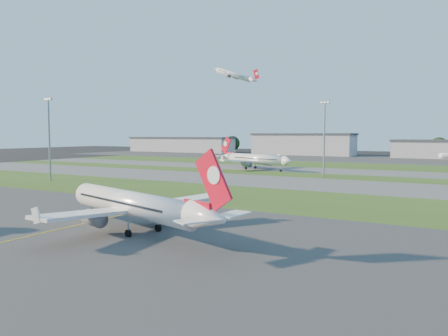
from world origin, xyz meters
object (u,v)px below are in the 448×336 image
Objects in this scene: light_mast_west at (49,133)px; light_mast_centre at (324,133)px; airliner_parked at (132,204)px; airliner_taxiing at (256,159)px.

light_mast_west is 1.00× the size of light_mast_centre.
airliner_taxiing is (-33.25, 112.08, 0.23)m from airliner_parked.
airliner_parked is 116.90m from airliner_taxiing.
airliner_parked is 97.67m from light_mast_centre.
light_mast_centre is at bearing 38.66° from light_mast_west.
airliner_taxiing is 1.43× the size of light_mast_centre.
light_mast_west is (-70.24, 41.07, 10.78)m from airliner_parked.
light_mast_centre reaches higher than airliner_parked.
airliner_taxiing is 80.75m from light_mast_west.
light_mast_centre is (-0.24, 97.07, 10.78)m from airliner_parked.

